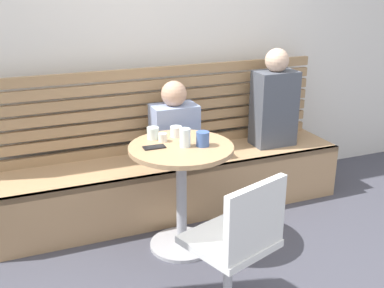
{
  "coord_description": "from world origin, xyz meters",
  "views": [
    {
      "loc": [
        -1.13,
        -1.96,
        1.78
      ],
      "look_at": [
        -0.07,
        0.66,
        0.75
      ],
      "focal_mm": 43.9,
      "sensor_mm": 36.0,
      "label": 1
    }
  ],
  "objects": [
    {
      "name": "person_child_left",
      "position": [
        0.01,
        1.2,
        0.71
      ],
      "size": [
        0.34,
        0.22,
        0.61
      ],
      "color": "#8C9EC6",
      "rests_on": "booth_bench"
    },
    {
      "name": "white_chair",
      "position": [
        -0.13,
        -0.13,
        0.46
      ],
      "size": [
        0.51,
        0.51,
        0.85
      ],
      "color": "#ADADB2",
      "rests_on": "ground"
    },
    {
      "name": "cup_ceramic_white",
      "position": [
        -0.1,
        0.87,
        0.78
      ],
      "size": [
        0.08,
        0.08,
        0.07
      ],
      "primitive_type": "cylinder",
      "color": "white",
      "rests_on": "cafe_table"
    },
    {
      "name": "booth_backrest",
      "position": [
        0.0,
        1.44,
        0.78
      ],
      "size": [
        2.65,
        0.04,
        0.67
      ],
      "color": "#A68157",
      "rests_on": "booth_bench"
    },
    {
      "name": "back_wall",
      "position": [
        0.0,
        1.64,
        1.45
      ],
      "size": [
        5.2,
        0.1,
        2.9
      ],
      "primitive_type": "cube",
      "color": "silver",
      "rests_on": "ground"
    },
    {
      "name": "cup_mug_blue",
      "position": [
        -0.01,
        0.63,
        0.79
      ],
      "size": [
        0.08,
        0.08,
        0.09
      ],
      "primitive_type": "cylinder",
      "color": "#3D5B9E",
      "rests_on": "cafe_table"
    },
    {
      "name": "person_adult",
      "position": [
        0.87,
        1.21,
        0.8
      ],
      "size": [
        0.34,
        0.22,
        0.79
      ],
      "color": "#4C515B",
      "rests_on": "booth_bench"
    },
    {
      "name": "booth_bench",
      "position": [
        0.0,
        1.2,
        0.22
      ],
      "size": [
        2.7,
        0.52,
        0.44
      ],
      "color": "tan",
      "rests_on": "ground"
    },
    {
      "name": "cup_espresso_small",
      "position": [
        -0.22,
        0.8,
        0.77
      ],
      "size": [
        0.06,
        0.06,
        0.05
      ],
      "primitive_type": "cylinder",
      "color": "silver",
      "rests_on": "cafe_table"
    },
    {
      "name": "cafe_table",
      "position": [
        -0.13,
        0.68,
        0.52
      ],
      "size": [
        0.68,
        0.68,
        0.74
      ],
      "color": "#ADADB2",
      "rests_on": "ground"
    },
    {
      "name": "cup_glass_tall",
      "position": [
        -0.12,
        0.66,
        0.8
      ],
      "size": [
        0.07,
        0.07,
        0.12
      ],
      "primitive_type": "cylinder",
      "color": "silver",
      "rests_on": "cafe_table"
    },
    {
      "name": "cup_glass_short",
      "position": [
        -0.26,
        0.88,
        0.78
      ],
      "size": [
        0.08,
        0.08,
        0.08
      ],
      "primitive_type": "cylinder",
      "color": "silver",
      "rests_on": "cafe_table"
    },
    {
      "name": "phone_on_table",
      "position": [
        -0.3,
        0.71,
        0.74
      ],
      "size": [
        0.14,
        0.07,
        0.01
      ],
      "primitive_type": "cube",
      "rotation": [
        0.0,
        0.0,
        1.55
      ],
      "color": "black",
      "rests_on": "cafe_table"
    }
  ]
}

